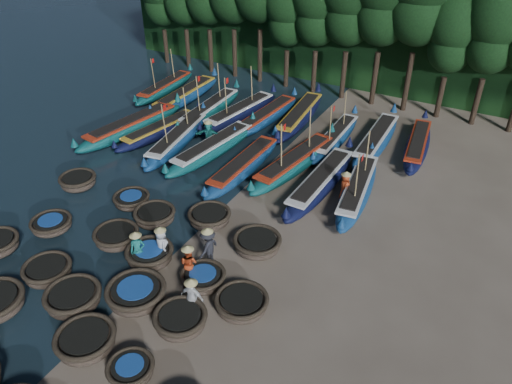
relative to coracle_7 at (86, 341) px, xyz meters
The scene contains 46 objects.
ground 6.12m from the coracle_7, 94.13° to the left, with size 120.00×120.00×0.00m, color #7A6A59.
foliage_wall 29.94m from the coracle_7, 90.85° to the left, with size 40.00×3.00×10.00m, color black.
coracle_7 is the anchor object (origin of this frame).
coracle_8 2.17m from the coracle_7, ahead, with size 1.76×1.76×0.65m.
coracle_11 4.48m from the coracle_7, 154.88° to the left, with size 2.39×2.39×0.74m.
coracle_12 2.31m from the coracle_7, 146.52° to the left, with size 2.40×2.40×0.82m.
coracle_13 2.63m from the coracle_7, 88.51° to the left, with size 2.46×2.46×0.84m.
coracle_14 3.36m from the coracle_7, 45.21° to the left, with size 2.33×2.33×0.80m.
coracle_15 7.80m from the coracle_7, 146.57° to the left, with size 2.01×2.01×0.63m.
coracle_16 5.93m from the coracle_7, 121.94° to the left, with size 2.29×2.29×0.74m.
coracle_17 4.83m from the coracle_7, 101.61° to the left, with size 2.11×2.11×0.80m.
coracle_18 5.04m from the coracle_7, 69.04° to the left, with size 2.13×2.13×0.68m.
coracle_19 5.77m from the coracle_7, 47.71° to the left, with size 2.55×2.55×0.70m.
coracle_20 11.16m from the coracle_7, 137.03° to the left, with size 1.96×1.96×0.75m.
coracle_21 8.96m from the coracle_7, 120.64° to the left, with size 1.98×1.98×0.64m.
coracle_22 7.58m from the coracle_7, 110.16° to the left, with size 2.30×2.30×0.75m.
coracle_23 8.34m from the coracle_7, 91.93° to the left, with size 2.34×2.34×0.73m.
coracle_24 8.15m from the coracle_7, 70.73° to the left, with size 2.44×2.44×0.76m.
long_boat_1 17.02m from the coracle_7, 125.42° to the left, with size 2.83×8.65×1.54m.
long_boat_2 16.55m from the coracle_7, 119.10° to the left, with size 2.50×7.24×1.29m.
long_boat_3 15.27m from the coracle_7, 114.33° to the left, with size 2.73×8.05×3.46m.
long_boat_4 14.53m from the coracle_7, 105.02° to the left, with size 2.42×8.24×1.46m.
long_boat_5 13.20m from the coracle_7, 95.19° to the left, with size 1.44×7.99×1.41m.
long_boat_6 14.84m from the coracle_7, 85.46° to the left, with size 2.67×8.34×3.58m.
long_boat_7 13.97m from the coracle_7, 76.64° to the left, with size 1.64×8.44×1.49m.
long_boat_8 14.84m from the coracle_7, 69.74° to the left, with size 2.43×7.90×3.38m.
long_boat_9 23.71m from the coracle_7, 120.94° to the left, with size 1.61×7.38×3.14m.
long_boat_10 22.02m from the coracle_7, 116.57° to the left, with size 1.53×8.30×1.46m.
long_boat_11 19.85m from the coracle_7, 110.68° to the left, with size 1.70×8.05×3.42m.
long_boat_12 19.73m from the coracle_7, 104.53° to the left, with size 2.56×8.07×3.46m.
long_boat_13 19.77m from the coracle_7, 99.07° to the left, with size 1.91×7.74×1.37m.
long_boat_14 20.56m from the coracle_7, 93.35° to the left, with size 2.22×8.34×1.47m.
long_boat_15 18.98m from the coracle_7, 84.02° to the left, with size 1.38×7.44×3.16m.
long_boat_16 20.09m from the coracle_7, 77.60° to the left, with size 1.66×8.33×1.47m.
long_boat_17 21.38m from the coracle_7, 71.92° to the left, with size 2.21×7.46×1.32m.
fisherman_0 5.20m from the coracle_7, 96.48° to the left, with size 1.00×0.93×1.92m.
fisherman_1 4.55m from the coracle_7, 105.85° to the left, with size 0.76×0.73×1.95m.
fisherman_2 4.93m from the coracle_7, 77.37° to the left, with size 0.80×0.63×1.83m.
fisherman_3 6.11m from the coracle_7, 78.06° to the left, with size 0.74×1.20×2.00m.
fisherman_4 4.03m from the coracle_7, 54.84° to the left, with size 0.99×0.52×1.83m.
fisherman_5 15.47m from the coracle_7, 107.18° to the left, with size 1.70×0.90×1.94m.
fisherman_6 14.21m from the coracle_7, 71.04° to the left, with size 0.80×0.92×1.79m.
tree_5 27.12m from the coracle_7, 100.72° to the left, with size 3.68×3.68×8.68m.
tree_6 26.95m from the coracle_7, 95.78° to the left, with size 4.09×4.09×9.65m.
tree_10 27.47m from the coracle_7, 75.89° to the left, with size 3.68×3.68×8.68m.
tree_11 28.24m from the coracle_7, 71.24° to the left, with size 4.09×4.09×9.65m.
Camera 1 is at (11.43, -13.48, 14.55)m, focal length 35.00 mm.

